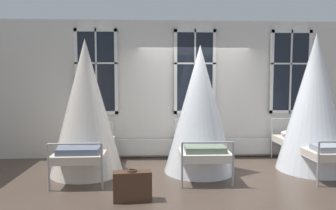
# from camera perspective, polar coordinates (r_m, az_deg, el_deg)

# --- Properties ---
(ground) EXTENTS (17.94, 17.94, 0.00)m
(ground) POSITION_cam_1_polar(r_m,az_deg,el_deg) (6.27, 6.06, -11.79)
(ground) COLOR #4C3D33
(back_wall_with_windows) EXTENTS (9.97, 0.10, 3.10)m
(back_wall_with_windows) POSITION_cam_1_polar(r_m,az_deg,el_deg) (7.07, 4.86, 2.85)
(back_wall_with_windows) COLOR silver
(back_wall_with_windows) RESTS_ON ground
(window_bank) EXTENTS (5.33, 0.10, 2.83)m
(window_bank) POSITION_cam_1_polar(r_m,az_deg,el_deg) (6.98, 4.97, -0.92)
(window_bank) COLOR black
(window_bank) RESTS_ON ground
(cot_first) EXTENTS (1.36, 1.95, 2.54)m
(cot_first) POSITION_cam_1_polar(r_m,az_deg,el_deg) (6.00, -14.96, -0.72)
(cot_first) COLOR #9EA3A8
(cot_first) RESTS_ON ground
(cot_second) EXTENTS (1.36, 1.94, 2.44)m
(cot_second) POSITION_cam_1_polar(r_m,az_deg,el_deg) (5.94, 5.90, -1.11)
(cot_second) COLOR #9EA3A8
(cot_second) RESTS_ON ground
(cot_third) EXTENTS (1.36, 1.95, 2.67)m
(cot_third) POSITION_cam_1_polar(r_m,az_deg,el_deg) (6.63, 25.47, 0.03)
(cot_third) COLOR #9EA3A8
(cot_third) RESTS_ON ground
(suitcase_dark) EXTENTS (0.58, 0.27, 0.47)m
(suitcase_dark) POSITION_cam_1_polar(r_m,az_deg,el_deg) (4.69, -6.61, -14.68)
(suitcase_dark) COLOR #472D1E
(suitcase_dark) RESTS_ON ground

